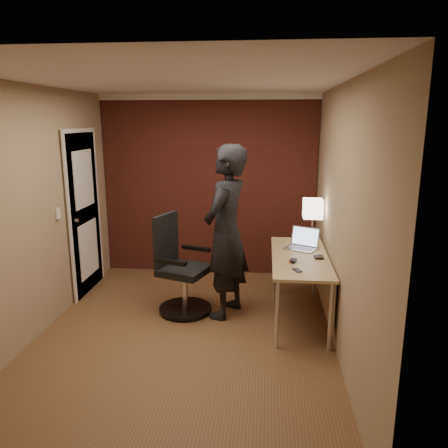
{
  "coord_description": "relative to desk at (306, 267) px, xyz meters",
  "views": [
    {
      "loc": [
        0.8,
        -4.06,
        2.16
      ],
      "look_at": [
        0.35,
        0.55,
        1.05
      ],
      "focal_mm": 35.0,
      "sensor_mm": 36.0,
      "label": 1
    }
  ],
  "objects": [
    {
      "name": "room",
      "position": [
        -1.53,
        1.05,
        0.77
      ],
      "size": [
        4.0,
        4.0,
        4.0
      ],
      "color": "brown",
      "rests_on": "ground"
    },
    {
      "name": "desk",
      "position": [
        0.0,
        0.0,
        0.0
      ],
      "size": [
        0.6,
        1.5,
        0.73
      ],
      "color": "tan",
      "rests_on": "ground"
    },
    {
      "name": "desk_lamp",
      "position": [
        0.09,
        0.49,
        0.55
      ],
      "size": [
        0.22,
        0.22,
        0.54
      ],
      "color": "silver",
      "rests_on": "desk"
    },
    {
      "name": "laptop",
      "position": [
        -0.02,
        0.3,
        0.19
      ],
      "size": [
        0.41,
        0.38,
        0.23
      ],
      "color": "silver",
      "rests_on": "desk"
    },
    {
      "name": "mouse",
      "position": [
        -0.16,
        -0.23,
        0.14
      ],
      "size": [
        0.09,
        0.11,
        0.03
      ],
      "primitive_type": "cube",
      "rotation": [
        0.0,
        0.0,
        -0.3
      ],
      "color": "black",
      "rests_on": "desk"
    },
    {
      "name": "phone",
      "position": [
        -0.13,
        -0.49,
        0.13
      ],
      "size": [
        0.1,
        0.13,
        0.01
      ],
      "primitive_type": "cube",
      "rotation": [
        0.0,
        0.0,
        0.43
      ],
      "color": "black",
      "rests_on": "desk"
    },
    {
      "name": "wallet",
      "position": [
        0.12,
        -0.07,
        0.14
      ],
      "size": [
        0.1,
        0.12,
        0.02
      ],
      "primitive_type": "cube",
      "rotation": [
        0.0,
        0.0,
        0.07
      ],
      "color": "black",
      "rests_on": "desk"
    },
    {
      "name": "office_chair",
      "position": [
        -1.42,
        0.07,
        -0.11
      ],
      "size": [
        0.64,
        0.7,
        1.11
      ],
      "color": "black",
      "rests_on": "ground"
    },
    {
      "name": "person",
      "position": [
        -0.88,
        0.04,
        0.36
      ],
      "size": [
        0.66,
        0.81,
        1.91
      ],
      "primitive_type": "imported",
      "rotation": [
        0.0,
        0.0,
        -1.91
      ],
      "color": "black",
      "rests_on": "ground"
    }
  ]
}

